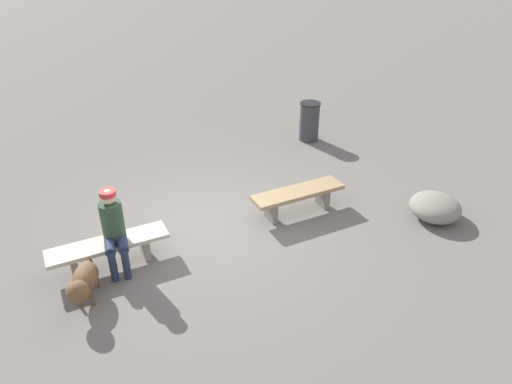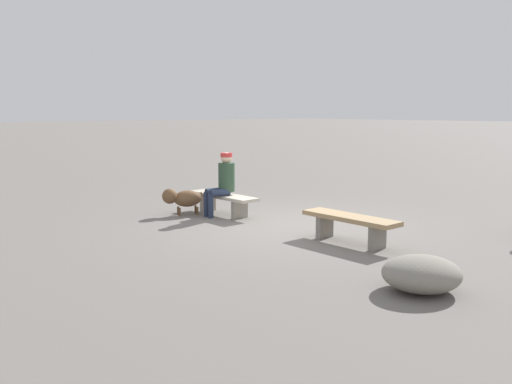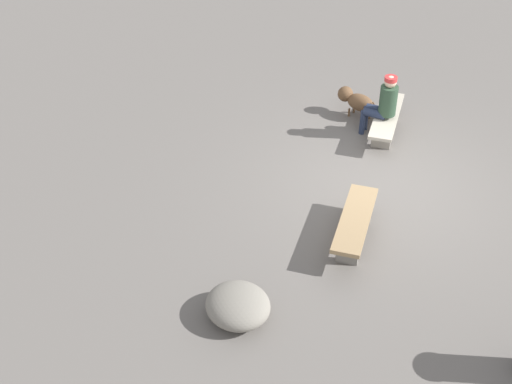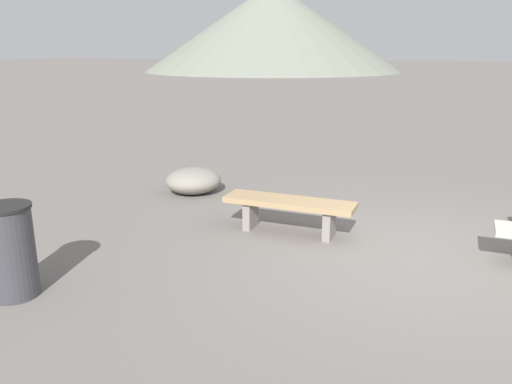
% 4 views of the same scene
% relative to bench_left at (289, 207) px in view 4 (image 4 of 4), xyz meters
% --- Properties ---
extents(ground, '(210.00, 210.00, 0.06)m').
position_rel_bench_left_xyz_m(ground, '(1.58, -0.23, -0.38)').
color(ground, slate).
extents(bench_left, '(1.72, 0.47, 0.46)m').
position_rel_bench_left_xyz_m(bench_left, '(0.00, 0.00, 0.00)').
color(bench_left, gray).
rests_on(bench_left, ground).
extents(trash_bin, '(0.48, 0.48, 0.92)m').
position_rel_bench_left_xyz_m(trash_bin, '(-1.88, -2.72, 0.12)').
color(trash_bin, '#38383D').
rests_on(trash_bin, ground).
extents(boulder, '(1.24, 1.26, 0.43)m').
position_rel_bench_left_xyz_m(boulder, '(-2.11, 1.20, -0.13)').
color(boulder, gray).
rests_on(boulder, ground).
extents(distant_peak_1, '(27.32, 27.32, 9.08)m').
position_rel_bench_left_xyz_m(distant_peak_1, '(-18.45, 47.15, 4.19)').
color(distant_peak_1, gray).
rests_on(distant_peak_1, ground).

